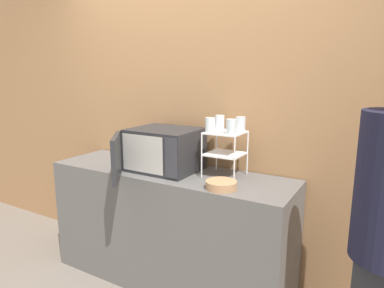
% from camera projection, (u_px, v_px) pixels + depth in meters
% --- Properties ---
extents(wall_back, '(8.00, 0.06, 2.60)m').
position_uv_depth(wall_back, '(189.00, 117.00, 2.80)').
color(wall_back, '#9E7047').
rests_on(wall_back, ground_plane).
extents(counter, '(1.94, 0.57, 0.92)m').
position_uv_depth(counter, '(169.00, 227.00, 2.70)').
color(counter, '#595654').
rests_on(counter, ground_plane).
extents(microwave, '(0.53, 0.75, 0.32)m').
position_uv_depth(microwave, '(163.00, 150.00, 2.59)').
color(microwave, '#262628').
rests_on(microwave, counter).
extents(dish_rack, '(0.26, 0.25, 0.32)m').
position_uv_depth(dish_rack, '(225.00, 144.00, 2.43)').
color(dish_rack, white).
rests_on(dish_rack, counter).
extents(glass_front_left, '(0.07, 0.07, 0.10)m').
position_uv_depth(glass_front_left, '(210.00, 125.00, 2.38)').
color(glass_front_left, silver).
rests_on(glass_front_left, dish_rack).
extents(glass_back_right, '(0.07, 0.07, 0.10)m').
position_uv_depth(glass_back_right, '(241.00, 124.00, 2.42)').
color(glass_back_right, silver).
rests_on(glass_back_right, dish_rack).
extents(glass_front_right, '(0.07, 0.07, 0.10)m').
position_uv_depth(glass_front_right, '(231.00, 127.00, 2.30)').
color(glass_front_right, silver).
rests_on(glass_front_right, dish_rack).
extents(glass_back_left, '(0.07, 0.07, 0.10)m').
position_uv_depth(glass_back_left, '(220.00, 122.00, 2.51)').
color(glass_back_left, silver).
rests_on(glass_back_left, dish_rack).
extents(bowl, '(0.20, 0.20, 0.05)m').
position_uv_depth(bowl, '(221.00, 185.00, 2.19)').
color(bowl, '#AD7F56').
rests_on(bowl, counter).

